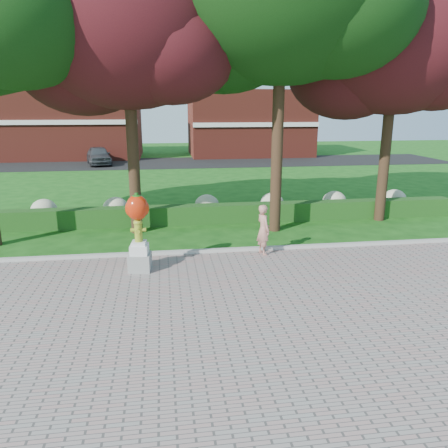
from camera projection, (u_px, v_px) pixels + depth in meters
name	position (u px, v px, depth m)	size (l,w,h in m)	color
ground	(200.00, 290.00, 11.96)	(100.00, 100.00, 0.00)	#144812
walkway	(219.00, 375.00, 8.13)	(40.00, 14.00, 0.04)	gray
curb	(193.00, 252.00, 14.80)	(40.00, 0.18, 0.15)	#ADADA5
lawn_hedge	(186.00, 215.00, 18.54)	(24.00, 0.70, 0.80)	#123F14
hydrangea_row	(197.00, 206.00, 19.54)	(20.10, 1.10, 0.99)	#ACAF86
street	(173.00, 163.00, 38.72)	(50.00, 8.00, 0.02)	black
building_left	(66.00, 121.00, 42.20)	(14.00, 8.00, 7.00)	maroon
building_right	(249.00, 123.00, 44.70)	(12.00, 8.00, 6.40)	maroon
tree_mid_left	(124.00, 36.00, 15.58)	(8.25, 7.04, 10.69)	black
tree_far_right	(392.00, 52.00, 17.56)	(7.88, 6.72, 10.21)	black
hydrant_sculpture	(138.00, 230.00, 12.95)	(0.71, 0.71, 2.39)	gray
woman	(263.00, 230.00, 14.52)	(0.62, 0.41, 1.70)	tan
parked_car	(99.00, 155.00, 37.39)	(1.83, 4.55, 1.55)	#404448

